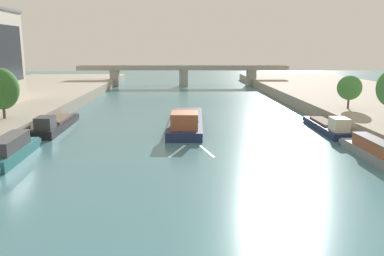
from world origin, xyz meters
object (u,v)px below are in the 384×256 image
Objects in this scene: moored_boat_left_near at (56,124)px; tree_left_past_mid at (2,89)px; tree_right_by_lamp at (349,88)px; moored_boat_left_upstream at (13,149)px; moored_boat_right_near at (328,126)px; bridge_far at (183,73)px; barge_midriver at (186,121)px; moored_boat_right_second at (371,150)px.

moored_boat_left_near is 9.09m from tree_left_past_mid.
tree_left_past_mid is at bearing -171.99° from tree_right_by_lamp.
tree_left_past_mid is 55.16m from tree_right_by_lamp.
moored_boat_left_upstream is 0.81× the size of moored_boat_right_near.
moored_boat_left_upstream is 0.75× the size of moored_boat_left_near.
bridge_far reaches higher than moored_boat_left_near.
moored_boat_left_near is 41.81m from moored_boat_right_near.
barge_midriver is 27.65m from tree_left_past_mid.
moored_boat_left_near is at bearing 90.27° from moored_boat_left_upstream.
bridge_far is at bearing 76.58° from moored_boat_left_upstream.
bridge_far is at bearing 102.96° from moored_boat_right_second.
tree_left_past_mid is at bearing -158.79° from moored_boat_left_near.
moored_boat_left_near reaches higher than moored_boat_right_near.
moored_boat_right_near is 0.22× the size of bridge_far.
moored_boat_right_near reaches higher than moored_boat_right_second.
tree_right_by_lamp is (48.05, 5.14, 4.97)m from moored_boat_left_near.
moored_boat_left_near is 48.58m from tree_right_by_lamp.
bridge_far is (27.40, 73.16, -2.27)m from tree_left_past_mid.
moored_boat_left_upstream is 0.98× the size of moored_boat_right_second.
bridge_far is at bearing 89.51° from barge_midriver.
tree_left_past_mid reaches higher than bridge_far.
barge_midriver is at bearing -90.49° from bridge_far.
moored_boat_left_near is at bearing -176.47° from barge_midriver.
moored_boat_right_near is 11.31m from tree_right_by_lamp.
bridge_far is at bearing 112.57° from tree_right_by_lamp.
moored_boat_right_second is 14.78m from moored_boat_right_near.
moored_boat_right_second is at bearing -41.99° from barge_midriver.
moored_boat_left_near is at bearing -106.44° from bridge_far.
tree_left_past_mid is at bearing -171.94° from barge_midriver.
moored_boat_right_near is 76.38m from bridge_far.
barge_midriver reaches higher than moored_boat_left_near.
barge_midriver is at bearing 8.06° from tree_left_past_mid.
tree_left_past_mid is at bearing 115.67° from moored_boat_left_upstream.
bridge_far is (0.60, 69.36, 3.34)m from barge_midriver.
tree_right_by_lamp is at bearing 8.01° from tree_left_past_mid.
moored_boat_left_upstream is 16.37m from moored_boat_left_near.
tree_left_past_mid reaches higher than moored_boat_left_near.
tree_left_past_mid is (-6.56, -2.55, 5.75)m from moored_boat_left_near.
tree_right_by_lamp is at bearing -67.43° from bridge_far.
moored_boat_left_upstream is at bearing -103.42° from bridge_far.
bridge_far is (-20.88, 73.39, 3.53)m from moored_boat_right_near.
barge_midriver is at bearing 41.14° from moored_boat_left_upstream.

